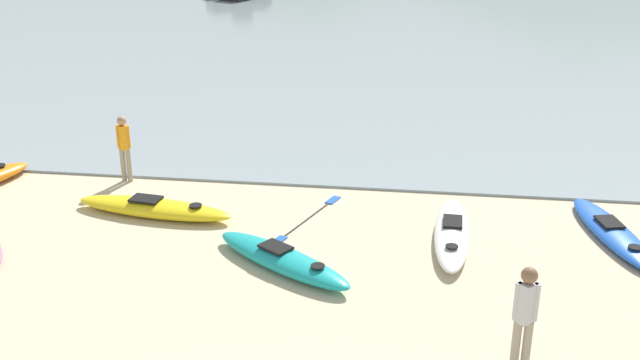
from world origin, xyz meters
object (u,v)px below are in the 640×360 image
at_px(kayak_on_sand_6, 282,259).
at_px(loose_paddle, 307,219).
at_px(kayak_on_sand_0, 452,233).
at_px(kayak_on_sand_3, 154,208).
at_px(person_near_foreground, 525,314).
at_px(person_near_waterline, 124,144).
at_px(kayak_on_sand_4, 612,232).

height_order(kayak_on_sand_6, loose_paddle, kayak_on_sand_6).
xyz_separation_m(kayak_on_sand_0, kayak_on_sand_3, (-6.32, 0.36, 0.01)).
xyz_separation_m(person_near_foreground, person_near_waterline, (-8.47, 6.44, -0.07)).
distance_m(kayak_on_sand_4, loose_paddle, 6.22).
bearing_deg(loose_paddle, kayak_on_sand_4, -0.13).
relative_size(kayak_on_sand_0, loose_paddle, 1.27).
distance_m(kayak_on_sand_3, person_near_waterline, 2.36).
distance_m(kayak_on_sand_3, kayak_on_sand_4, 9.52).
height_order(kayak_on_sand_3, person_near_foreground, person_near_foreground).
bearing_deg(kayak_on_sand_4, person_near_foreground, -116.04).
bearing_deg(person_near_waterline, loose_paddle, -19.27).
bearing_deg(kayak_on_sand_3, kayak_on_sand_6, -31.74).
bearing_deg(person_near_waterline, kayak_on_sand_0, -15.88).
bearing_deg(person_near_foreground, kayak_on_sand_0, 101.23).
height_order(kayak_on_sand_0, kayak_on_sand_6, kayak_on_sand_6).
bearing_deg(kayak_on_sand_3, person_near_waterline, 125.85).
bearing_deg(kayak_on_sand_0, kayak_on_sand_4, 9.64).
bearing_deg(kayak_on_sand_4, loose_paddle, 179.87).
relative_size(kayak_on_sand_4, person_near_waterline, 2.14).
xyz_separation_m(kayak_on_sand_0, kayak_on_sand_4, (3.20, 0.54, -0.03)).
bearing_deg(loose_paddle, person_near_waterline, 160.73).
bearing_deg(kayak_on_sand_3, kayak_on_sand_0, -3.23).
xyz_separation_m(kayak_on_sand_3, kayak_on_sand_4, (9.52, 0.19, -0.04)).
distance_m(kayak_on_sand_4, person_near_waterline, 10.98).
relative_size(kayak_on_sand_3, loose_paddle, 1.37).
height_order(person_near_foreground, loose_paddle, person_near_foreground).
bearing_deg(kayak_on_sand_6, person_near_foreground, -33.76).
relative_size(kayak_on_sand_4, person_near_foreground, 1.99).
bearing_deg(person_near_waterline, person_near_foreground, -37.25).
relative_size(kayak_on_sand_4, kayak_on_sand_6, 1.12).
bearing_deg(kayak_on_sand_4, kayak_on_sand_0, -170.36).
xyz_separation_m(kayak_on_sand_6, person_near_foreground, (4.01, -2.68, 0.82)).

